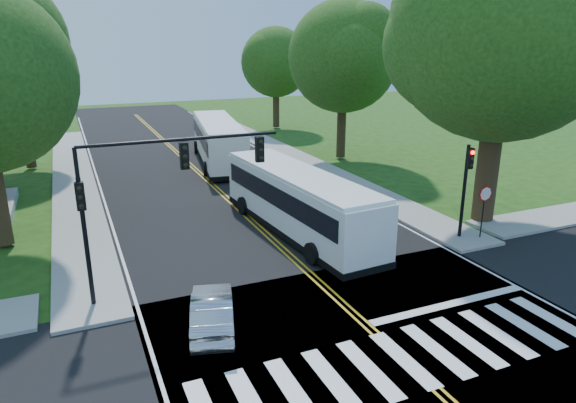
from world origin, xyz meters
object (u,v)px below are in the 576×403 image
bus_follow (218,141)px  hatchback (212,311)px  signal_nw (152,182)px  signal_ne (466,179)px  bus_lead (298,201)px  dark_sedan (286,170)px  suv (333,189)px

bus_follow → hatchback: 24.09m
hatchback → signal_nw: bearing=-53.5°
signal_ne → hatchback: 13.45m
bus_lead → dark_sedan: size_ratio=3.11×
signal_nw → suv: signal_nw is taller
suv → dark_sedan: bearing=-80.1°
signal_ne → bus_lead: (-6.67, 3.93, -1.34)m
suv → dark_sedan: 5.80m
signal_nw → hatchback: size_ratio=1.89×
suv → hatchback: bearing=51.1°
bus_follow → signal_ne: bearing=115.7°
signal_nw → bus_follow: (8.05, 20.08, -2.65)m
bus_follow → suv: 12.59m
signal_ne → signal_nw: bearing=-180.0°
signal_nw → bus_follow: size_ratio=0.56×
signal_ne → dark_sedan: (-3.03, 13.80, -2.39)m
signal_nw → hatchback: (1.15, -2.97, -3.74)m
hatchback → suv: bearing=-118.1°
bus_lead → suv: size_ratio=2.65×
signal_nw → bus_follow: 21.80m
bus_follow → hatchback: size_ratio=3.39×
signal_nw → hatchback: signal_nw is taller
signal_ne → suv: 8.72m
signal_ne → bus_lead: 7.86m
suv → bus_follow: bearing=-69.2°
bus_follow → suv: bus_follow is taller
bus_follow → suv: size_ratio=2.84×
bus_lead → dark_sedan: (3.64, 9.88, -1.06)m
signal_ne → bus_follow: 20.99m
dark_sedan → signal_ne: bearing=83.5°
bus_lead → suv: bearing=-139.8°
signal_nw → suv: 14.57m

